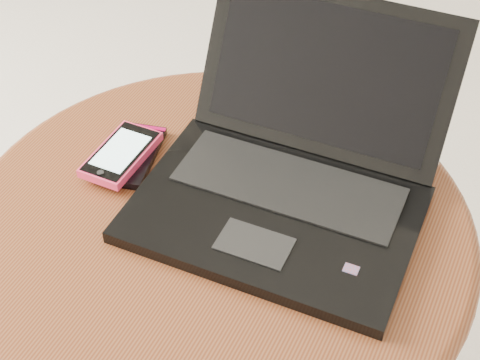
% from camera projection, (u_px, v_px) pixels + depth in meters
% --- Properties ---
extents(table, '(0.63, 0.63, 0.50)m').
position_uv_depth(table, '(218.00, 273.00, 0.94)').
color(table, brown).
rests_on(table, ground).
extents(laptop, '(0.34, 0.34, 0.20)m').
position_uv_depth(laptop, '(290.00, 172.00, 0.87)').
color(laptop, black).
rests_on(laptop, table).
extents(phone_black, '(0.09, 0.13, 0.01)m').
position_uv_depth(phone_black, '(132.00, 155.00, 0.94)').
color(phone_black, black).
rests_on(phone_black, table).
extents(phone_pink, '(0.06, 0.11, 0.01)m').
position_uv_depth(phone_pink, '(121.00, 154.00, 0.92)').
color(phone_pink, '#FF3463').
rests_on(phone_pink, phone_black).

